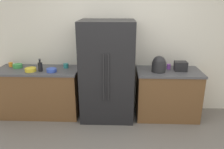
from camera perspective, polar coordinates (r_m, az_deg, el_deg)
name	(u,v)px	position (r m, az deg, el deg)	size (l,w,h in m)	color
kitchen_back_panel	(119,38)	(4.25, 1.81, 9.33)	(5.04, 0.10, 2.83)	silver
counter_left	(40,92)	(4.42, -18.07, -4.24)	(1.51, 0.67, 0.90)	brown
counter_right	(167,94)	(4.25, 13.99, -4.82)	(1.14, 0.67, 0.90)	brown
refrigerator	(107,71)	(3.96, -1.20, 0.88)	(0.94, 0.74, 1.78)	black
toaster	(181,66)	(4.13, 17.25, 2.06)	(0.21, 0.17, 0.17)	black
rice_cooker	(159,64)	(3.96, 12.00, 2.54)	(0.25, 0.25, 0.28)	#262628
bottle_a	(40,66)	(4.12, -18.00, 1.98)	(0.08, 0.08, 0.22)	black
cup_a	(11,65)	(4.63, -24.63, 2.35)	(0.07, 0.07, 0.08)	orange
cup_b	(169,67)	(4.19, 14.39, 1.98)	(0.07, 0.07, 0.09)	purple
cup_c	(66,66)	(4.21, -11.79, 2.22)	(0.09, 0.09, 0.08)	teal
bowl_a	(52,70)	(4.04, -15.31, 1.09)	(0.18, 0.18, 0.06)	blue
bowl_b	(31,70)	(4.18, -20.24, 1.18)	(0.20, 0.20, 0.06)	yellow
bowl_c	(18,66)	(4.50, -23.14, 2.04)	(0.17, 0.17, 0.07)	green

